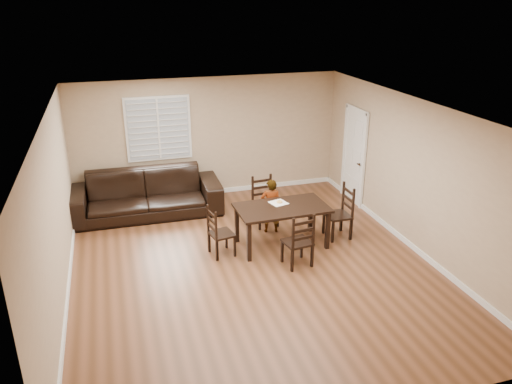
% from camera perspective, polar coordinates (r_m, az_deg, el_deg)
% --- Properties ---
extents(ground, '(7.00, 7.00, 0.00)m').
position_cam_1_polar(ground, '(8.66, -0.43, -8.46)').
color(ground, brown).
rests_on(ground, ground).
extents(room, '(6.04, 7.04, 2.72)m').
position_cam_1_polar(room, '(8.08, -0.57, 3.35)').
color(room, tan).
rests_on(room, ground).
extents(dining_table, '(1.67, 0.97, 0.77)m').
position_cam_1_polar(dining_table, '(9.05, 2.98, -2.20)').
color(dining_table, black).
rests_on(dining_table, ground).
extents(chair_near, '(0.49, 0.46, 1.00)m').
position_cam_1_polar(chair_near, '(10.05, 0.79, -1.12)').
color(chair_near, black).
rests_on(chair_near, ground).
extents(chair_far, '(0.50, 0.47, 0.99)m').
position_cam_1_polar(chair_far, '(8.44, 5.15, -5.94)').
color(chair_far, black).
rests_on(chair_far, ground).
extents(chair_left, '(0.46, 0.48, 0.93)m').
position_cam_1_polar(chair_left, '(8.82, -4.63, -4.81)').
color(chair_left, black).
rests_on(chair_left, ground).
extents(chair_right, '(0.44, 0.47, 1.03)m').
position_cam_1_polar(chair_right, '(9.63, 10.00, -2.41)').
color(chair_right, black).
rests_on(chair_right, ground).
extents(child, '(0.44, 0.33, 1.09)m').
position_cam_1_polar(child, '(9.63, 1.71, -1.60)').
color(child, gray).
rests_on(child, ground).
extents(napkin, '(0.35, 0.35, 0.00)m').
position_cam_1_polar(napkin, '(9.18, 2.59, -1.24)').
color(napkin, beige).
rests_on(napkin, dining_table).
extents(donut, '(0.11, 0.11, 0.04)m').
position_cam_1_polar(donut, '(9.18, 2.71, -1.09)').
color(donut, '#DDA24F').
rests_on(donut, napkin).
extents(sofa, '(3.14, 1.28, 0.91)m').
position_cam_1_polar(sofa, '(10.69, -12.51, -0.21)').
color(sofa, black).
rests_on(sofa, ground).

